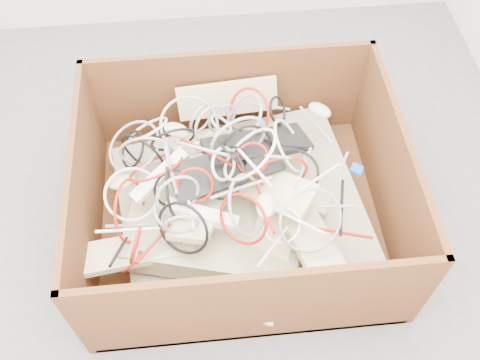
{
  "coord_description": "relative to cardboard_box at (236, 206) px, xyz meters",
  "views": [
    {
      "loc": [
        -0.03,
        -1.19,
        2.09
      ],
      "look_at": [
        0.09,
        0.07,
        0.3
      ],
      "focal_mm": 40.49,
      "sensor_mm": 36.0,
      "label": 1
    }
  ],
  "objects": [
    {
      "name": "mice_scatter",
      "position": [
        -0.07,
        0.02,
        0.24
      ],
      "size": [
        0.97,
        0.65,
        0.19
      ],
      "color": "#BBB296",
      "rests_on": "keyboard_pile"
    },
    {
      "name": "keyboard_pile",
      "position": [
        0.0,
        -0.0,
        0.14
      ],
      "size": [
        1.07,
        1.03,
        0.34
      ],
      "color": "beige",
      "rests_on": "cardboard_box"
    },
    {
      "name": "cable_tangle",
      "position": [
        -0.09,
        0.03,
        0.26
      ],
      "size": [
        1.03,
        0.84,
        0.48
      ],
      "color": "#9D140B",
      "rests_on": "keyboard_pile"
    },
    {
      "name": "cardboard_box",
      "position": [
        0.0,
        0.0,
        0.0
      ],
      "size": [
        1.27,
        1.06,
        0.56
      ],
      "color": "#3E270F",
      "rests_on": "ground"
    },
    {
      "name": "ground",
      "position": [
        -0.07,
        -0.05,
        -0.14
      ],
      "size": [
        3.0,
        3.0,
        0.0
      ],
      "primitive_type": "plane",
      "color": "#515154",
      "rests_on": "ground"
    },
    {
      "name": "power_strip_left",
      "position": [
        -0.3,
        0.02,
        0.24
      ],
      "size": [
        0.24,
        0.2,
        0.11
      ],
      "primitive_type": "cube",
      "rotation": [
        0.14,
        -0.26,
        0.64
      ],
      "color": "white",
      "rests_on": "keyboard_pile"
    },
    {
      "name": "power_strip_right",
      "position": [
        -0.14,
        -0.16,
        0.21
      ],
      "size": [
        0.28,
        0.14,
        0.09
      ],
      "primitive_type": "cube",
      "rotation": [
        -0.1,
        0.17,
        -0.31
      ],
      "color": "white",
      "rests_on": "keyboard_pile"
    },
    {
      "name": "vga_plug",
      "position": [
        0.47,
        -0.02,
        0.24
      ],
      "size": [
        0.06,
        0.06,
        0.03
      ],
      "primitive_type": "cube",
      "rotation": [
        0.09,
        0.14,
        -0.54
      ],
      "color": "#0C3DB7",
      "rests_on": "keyboard_pile"
    }
  ]
}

